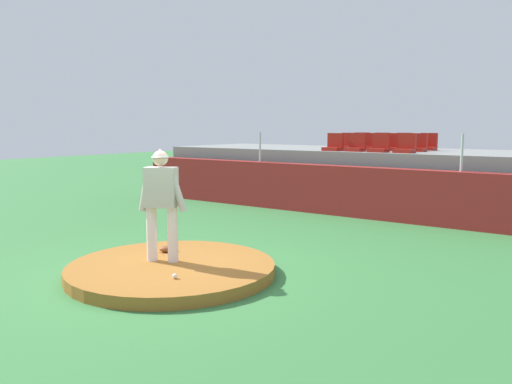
{
  "coord_description": "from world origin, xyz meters",
  "views": [
    {
      "loc": [
        5.64,
        -5.6,
        2.33
      ],
      "look_at": [
        0.0,
        2.29,
        1.08
      ],
      "focal_mm": 35.78,
      "sensor_mm": 36.0,
      "label": 1
    }
  ],
  "objects_px": {
    "stadium_chair_9": "(381,144)",
    "stadium_chair_11": "(428,145)",
    "stadium_chair_0": "(334,145)",
    "stadium_chair_7": "(417,146)",
    "stadium_chair_6": "(392,145)",
    "stadium_chair_4": "(348,144)",
    "stadium_chair_2": "(379,146)",
    "stadium_chair_5": "(369,145)",
    "stadium_chair_10": "(403,144)",
    "stadium_chair_1": "(356,146)",
    "stadium_chair_8": "(361,143)",
    "baseball": "(175,276)",
    "fielding_glove": "(168,249)",
    "stadium_chair_3": "(405,147)",
    "pitcher": "(161,197)"
  },
  "relations": [
    {
      "from": "stadium_chair_8",
      "to": "stadium_chair_9",
      "type": "xyz_separation_m",
      "value": [
        0.67,
        -0.02,
        0.0
      ]
    },
    {
      "from": "baseball",
      "to": "stadium_chair_2",
      "type": "bearing_deg",
      "value": 91.99
    },
    {
      "from": "stadium_chair_2",
      "to": "stadium_chair_4",
      "type": "xyz_separation_m",
      "value": [
        -1.36,
        0.94,
        0.0
      ]
    },
    {
      "from": "stadium_chair_0",
      "to": "stadium_chair_6",
      "type": "distance_m",
      "value": 1.66
    },
    {
      "from": "fielding_glove",
      "to": "stadium_chair_7",
      "type": "height_order",
      "value": "stadium_chair_7"
    },
    {
      "from": "stadium_chair_7",
      "to": "stadium_chair_9",
      "type": "distance_m",
      "value": 1.65
    },
    {
      "from": "fielding_glove",
      "to": "stadium_chair_3",
      "type": "bearing_deg",
      "value": 10.98
    },
    {
      "from": "stadium_chair_0",
      "to": "stadium_chair_9",
      "type": "distance_m",
      "value": 1.93
    },
    {
      "from": "stadium_chair_5",
      "to": "baseball",
      "type": "bearing_deg",
      "value": 96.2
    },
    {
      "from": "stadium_chair_0",
      "to": "stadium_chair_6",
      "type": "relative_size",
      "value": 1.0
    },
    {
      "from": "stadium_chair_8",
      "to": "stadium_chair_9",
      "type": "bearing_deg",
      "value": 178.16
    },
    {
      "from": "pitcher",
      "to": "stadium_chair_5",
      "type": "relative_size",
      "value": 3.61
    },
    {
      "from": "stadium_chair_4",
      "to": "stadium_chair_11",
      "type": "distance_m",
      "value": 2.28
    },
    {
      "from": "fielding_glove",
      "to": "stadium_chair_8",
      "type": "xyz_separation_m",
      "value": [
        -0.42,
        8.88,
        1.56
      ]
    },
    {
      "from": "stadium_chair_1",
      "to": "stadium_chair_2",
      "type": "height_order",
      "value": "same"
    },
    {
      "from": "stadium_chair_2",
      "to": "stadium_chair_9",
      "type": "distance_m",
      "value": 1.93
    },
    {
      "from": "stadium_chair_7",
      "to": "stadium_chair_10",
      "type": "xyz_separation_m",
      "value": [
        -0.71,
        0.89,
        0.0
      ]
    },
    {
      "from": "stadium_chair_5",
      "to": "stadium_chair_8",
      "type": "xyz_separation_m",
      "value": [
        -0.66,
        0.92,
        0.0
      ]
    },
    {
      "from": "stadium_chair_3",
      "to": "stadium_chair_10",
      "type": "height_order",
      "value": "same"
    },
    {
      "from": "stadium_chair_1",
      "to": "stadium_chair_10",
      "type": "xyz_separation_m",
      "value": [
        0.71,
        1.79,
        0.0
      ]
    },
    {
      "from": "stadium_chair_2",
      "to": "stadium_chair_3",
      "type": "relative_size",
      "value": 1.0
    },
    {
      "from": "pitcher",
      "to": "stadium_chair_10",
      "type": "height_order",
      "value": "stadium_chair_10"
    },
    {
      "from": "stadium_chair_4",
      "to": "stadium_chair_2",
      "type": "bearing_deg",
      "value": 145.51
    },
    {
      "from": "stadium_chair_0",
      "to": "stadium_chair_8",
      "type": "relative_size",
      "value": 1.0
    },
    {
      "from": "stadium_chair_0",
      "to": "stadium_chair_10",
      "type": "height_order",
      "value": "same"
    },
    {
      "from": "stadium_chair_3",
      "to": "stadium_chair_2",
      "type": "bearing_deg",
      "value": 1.97
    },
    {
      "from": "stadium_chair_1",
      "to": "baseball",
      "type": "bearing_deg",
      "value": 96.88
    },
    {
      "from": "stadium_chair_1",
      "to": "stadium_chair_3",
      "type": "height_order",
      "value": "same"
    },
    {
      "from": "stadium_chair_4",
      "to": "baseball",
      "type": "bearing_deg",
      "value": 100.31
    },
    {
      "from": "fielding_glove",
      "to": "stadium_chair_11",
      "type": "height_order",
      "value": "stadium_chair_11"
    },
    {
      "from": "stadium_chair_7",
      "to": "stadium_chair_3",
      "type": "bearing_deg",
      "value": 89.21
    },
    {
      "from": "stadium_chair_7",
      "to": "stadium_chair_11",
      "type": "bearing_deg",
      "value": -91.24
    },
    {
      "from": "stadium_chair_4",
      "to": "stadium_chair_11",
      "type": "height_order",
      "value": "same"
    },
    {
      "from": "stadium_chair_6",
      "to": "stadium_chair_8",
      "type": "bearing_deg",
      "value": -33.43
    },
    {
      "from": "stadium_chair_9",
      "to": "stadium_chair_11",
      "type": "relative_size",
      "value": 1.0
    },
    {
      "from": "stadium_chair_8",
      "to": "stadium_chair_1",
      "type": "bearing_deg",
      "value": 110.07
    },
    {
      "from": "stadium_chair_0",
      "to": "stadium_chair_7",
      "type": "height_order",
      "value": "same"
    },
    {
      "from": "stadium_chair_7",
      "to": "stadium_chair_0",
      "type": "bearing_deg",
      "value": 24.16
    },
    {
      "from": "stadium_chair_0",
      "to": "stadium_chair_3",
      "type": "relative_size",
      "value": 1.0
    },
    {
      "from": "stadium_chair_0",
      "to": "stadium_chair_10",
      "type": "relative_size",
      "value": 1.0
    },
    {
      "from": "fielding_glove",
      "to": "stadium_chair_0",
      "type": "bearing_deg",
      "value": 27.53
    },
    {
      "from": "pitcher",
      "to": "stadium_chair_3",
      "type": "bearing_deg",
      "value": 56.38
    },
    {
      "from": "stadium_chair_2",
      "to": "stadium_chair_5",
      "type": "relative_size",
      "value": 1.0
    },
    {
      "from": "stadium_chair_10",
      "to": "stadium_chair_4",
      "type": "bearing_deg",
      "value": 32.88
    },
    {
      "from": "stadium_chair_5",
      "to": "stadium_chair_9",
      "type": "distance_m",
      "value": 0.9
    },
    {
      "from": "fielding_glove",
      "to": "stadium_chair_5",
      "type": "xyz_separation_m",
      "value": [
        0.23,
        7.96,
        1.56
      ]
    },
    {
      "from": "baseball",
      "to": "stadium_chair_1",
      "type": "bearing_deg",
      "value": 96.88
    },
    {
      "from": "stadium_chair_1",
      "to": "stadium_chair_11",
      "type": "relative_size",
      "value": 1.0
    },
    {
      "from": "stadium_chair_3",
      "to": "stadium_chair_5",
      "type": "distance_m",
      "value": 1.66
    },
    {
      "from": "stadium_chair_9",
      "to": "stadium_chair_11",
      "type": "distance_m",
      "value": 1.42
    }
  ]
}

